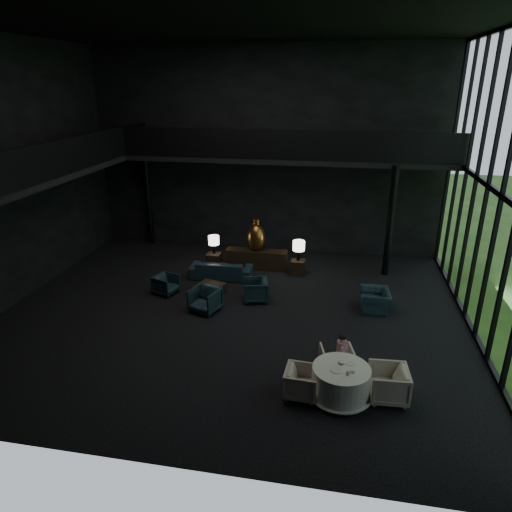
% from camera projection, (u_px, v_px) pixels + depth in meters
% --- Properties ---
extents(floor, '(14.00, 12.00, 0.02)m').
position_uv_depth(floor, '(233.00, 314.00, 13.97)').
color(floor, black).
rests_on(floor, ground).
extents(ceiling, '(14.00, 12.00, 0.02)m').
position_uv_depth(ceiling, '(227.00, 22.00, 11.09)').
color(ceiling, black).
rests_on(ceiling, ground).
extents(wall_back, '(14.00, 0.04, 8.00)m').
position_uv_depth(wall_back, '(266.00, 153.00, 18.03)').
color(wall_back, black).
rests_on(wall_back, ground).
extents(wall_front, '(14.00, 0.04, 8.00)m').
position_uv_depth(wall_front, '(140.00, 267.00, 7.02)').
color(wall_front, black).
rests_on(wall_front, ground).
extents(wall_left, '(0.04, 12.00, 8.00)m').
position_uv_depth(wall_left, '(4.00, 176.00, 13.72)').
color(wall_left, black).
rests_on(wall_left, ground).
extents(curtain_wall, '(0.20, 12.00, 8.00)m').
position_uv_depth(curtain_wall, '(502.00, 196.00, 11.35)').
color(curtain_wall, black).
rests_on(curtain_wall, ground).
extents(mezzanine_left, '(2.00, 12.00, 0.25)m').
position_uv_depth(mezzanine_left, '(34.00, 177.00, 13.55)').
color(mezzanine_left, black).
rests_on(mezzanine_left, wall_left).
extents(mezzanine_back, '(12.00, 2.00, 0.25)m').
position_uv_depth(mezzanine_back, '(288.00, 158.00, 16.94)').
color(mezzanine_back, black).
rests_on(mezzanine_back, wall_back).
extents(railing_left, '(0.06, 12.00, 1.00)m').
position_uv_depth(railing_left, '(62.00, 158.00, 13.16)').
color(railing_left, black).
rests_on(railing_left, mezzanine_left).
extents(railing_back, '(12.00, 0.06, 1.00)m').
position_uv_depth(railing_back, '(285.00, 145.00, 15.81)').
color(railing_back, black).
rests_on(railing_back, mezzanine_back).
extents(column_nw, '(0.24, 0.24, 4.00)m').
position_uv_depth(column_nw, '(148.00, 199.00, 19.33)').
color(column_nw, black).
rests_on(column_nw, floor).
extents(column_ne, '(0.24, 0.24, 4.00)m').
position_uv_depth(column_ne, '(390.00, 222.00, 16.10)').
color(column_ne, black).
rests_on(column_ne, floor).
extents(console, '(2.30, 0.52, 0.73)m').
position_uv_depth(console, '(256.00, 259.00, 17.23)').
color(console, black).
rests_on(console, floor).
extents(bronze_urn, '(0.66, 0.66, 1.23)m').
position_uv_depth(bronze_urn, '(256.00, 237.00, 16.89)').
color(bronze_urn, olive).
rests_on(bronze_urn, console).
extents(side_table_left, '(0.51, 0.51, 0.57)m').
position_uv_depth(side_table_left, '(214.00, 260.00, 17.33)').
color(side_table_left, black).
rests_on(side_table_left, floor).
extents(table_lamp_left, '(0.41, 0.41, 0.68)m').
position_uv_depth(table_lamp_left, '(214.00, 241.00, 17.09)').
color(table_lamp_left, black).
rests_on(table_lamp_left, side_table_left).
extents(side_table_right, '(0.49, 0.49, 0.53)m').
position_uv_depth(side_table_right, '(298.00, 267.00, 16.76)').
color(side_table_right, black).
rests_on(side_table_right, floor).
extents(table_lamp_right, '(0.44, 0.44, 0.74)m').
position_uv_depth(table_lamp_right, '(299.00, 247.00, 16.50)').
color(table_lamp_right, black).
rests_on(table_lamp_right, side_table_right).
extents(sofa, '(2.37, 0.78, 0.92)m').
position_uv_depth(sofa, '(221.00, 266.00, 16.36)').
color(sofa, '#18273C').
rests_on(sofa, floor).
extents(lounge_armchair_west, '(0.76, 0.79, 0.65)m').
position_uv_depth(lounge_armchair_west, '(166.00, 284.00, 15.21)').
color(lounge_armchair_west, '#183042').
rests_on(lounge_armchair_west, floor).
extents(lounge_armchair_east, '(0.89, 0.93, 0.80)m').
position_uv_depth(lounge_armchair_east, '(255.00, 289.00, 14.69)').
color(lounge_armchair_east, black).
rests_on(lounge_armchair_east, floor).
extents(lounge_armchair_south, '(1.05, 1.02, 0.87)m').
position_uv_depth(lounge_armchair_south, '(205.00, 298.00, 13.99)').
color(lounge_armchair_south, '#212D4A').
rests_on(lounge_armchair_south, floor).
extents(window_armchair, '(0.64, 0.94, 0.79)m').
position_uv_depth(window_armchair, '(375.00, 298.00, 14.09)').
color(window_armchair, '#192339').
rests_on(window_armchair, floor).
extents(coffee_table, '(1.04, 1.04, 0.37)m').
position_uv_depth(coffee_table, '(210.00, 290.00, 15.10)').
color(coffee_table, black).
rests_on(coffee_table, floor).
extents(dining_table, '(1.47, 1.47, 0.75)m').
position_uv_depth(dining_table, '(340.00, 384.00, 10.21)').
color(dining_table, white).
rests_on(dining_table, floor).
extents(dining_chair_north, '(0.91, 0.87, 0.79)m').
position_uv_depth(dining_chair_north, '(337.00, 360.00, 10.96)').
color(dining_chair_north, tan).
rests_on(dining_chair_north, floor).
extents(dining_chair_east, '(0.91, 0.97, 0.94)m').
position_uv_depth(dining_chair_east, '(388.00, 381.00, 10.09)').
color(dining_chair_east, '#AD9F8A').
rests_on(dining_chair_east, floor).
extents(dining_chair_west, '(0.72, 0.76, 0.74)m').
position_uv_depth(dining_chair_west, '(302.00, 381.00, 10.23)').
color(dining_chair_west, tan).
rests_on(dining_chair_west, floor).
extents(child, '(0.26, 0.26, 0.55)m').
position_uv_depth(child, '(342.00, 345.00, 10.98)').
color(child, pink).
rests_on(child, dining_chair_north).
extents(plate_a, '(0.30, 0.30, 0.02)m').
position_uv_depth(plate_a, '(336.00, 370.00, 9.97)').
color(plate_a, white).
rests_on(plate_a, dining_table).
extents(plate_b, '(0.26, 0.26, 0.01)m').
position_uv_depth(plate_b, '(350.00, 364.00, 10.21)').
color(plate_b, white).
rests_on(plate_b, dining_table).
extents(saucer, '(0.21, 0.21, 0.01)m').
position_uv_depth(saucer, '(352.00, 372.00, 9.92)').
color(saucer, white).
rests_on(saucer, dining_table).
extents(coffee_cup, '(0.10, 0.10, 0.06)m').
position_uv_depth(coffee_cup, '(353.00, 371.00, 9.88)').
color(coffee_cup, white).
rests_on(coffee_cup, saucer).
extents(cereal_bowl, '(0.15, 0.15, 0.08)m').
position_uv_depth(cereal_bowl, '(341.00, 362.00, 10.20)').
color(cereal_bowl, white).
rests_on(cereal_bowl, dining_table).
extents(cream_pot, '(0.08, 0.08, 0.08)m').
position_uv_depth(cream_pot, '(348.00, 374.00, 9.80)').
color(cream_pot, '#99999E').
rests_on(cream_pot, dining_table).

